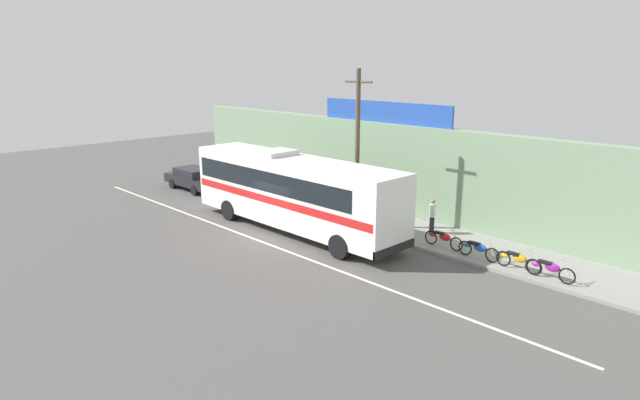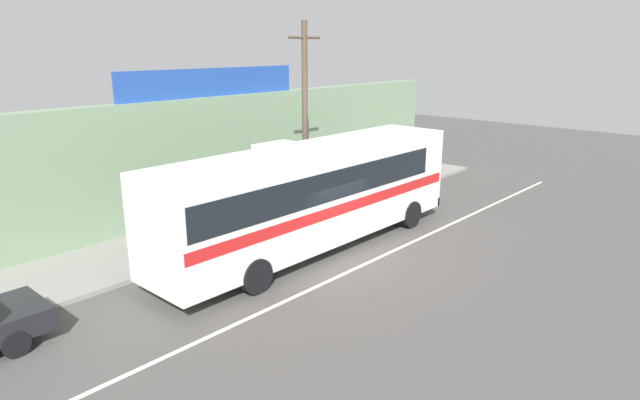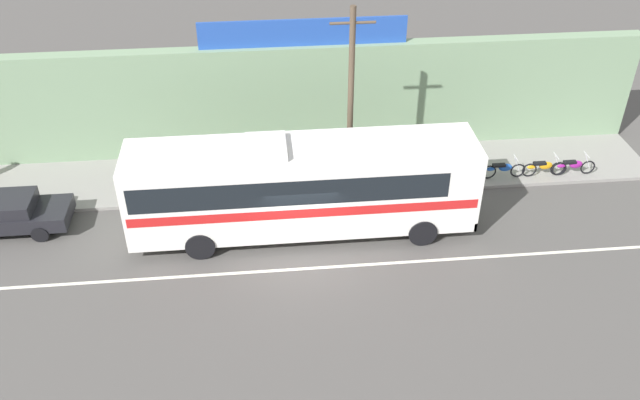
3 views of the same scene
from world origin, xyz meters
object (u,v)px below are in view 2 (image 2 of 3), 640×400
at_px(motorcycle_black, 413,173).
at_px(motorcycle_orange, 368,185).
at_px(utility_pole, 305,120).
at_px(pedestrian_by_curb, 325,175).
at_px(motorcycle_blue, 427,169).
at_px(intercity_bus, 312,191).
at_px(motorcycle_purple, 393,179).

bearing_deg(motorcycle_black, motorcycle_orange, 177.28).
bearing_deg(utility_pole, motorcycle_orange, 5.28).
bearing_deg(pedestrian_by_curb, motorcycle_black, -16.90).
height_order(utility_pole, motorcycle_blue, utility_pole).
bearing_deg(motorcycle_blue, intercity_bus, -167.55).
bearing_deg(motorcycle_black, pedestrian_by_curb, 163.10).
bearing_deg(utility_pole, motorcycle_black, 1.88).
height_order(motorcycle_orange, motorcycle_black, same).
relative_size(intercity_bus, motorcycle_blue, 6.71).
bearing_deg(motorcycle_black, motorcycle_blue, -1.51).
height_order(motorcycle_blue, pedestrian_by_curb, pedestrian_by_curb).
distance_m(motorcycle_orange, pedestrian_by_curb, 2.07).
xyz_separation_m(motorcycle_black, motorcycle_blue, (1.26, -0.03, 0.00)).
bearing_deg(utility_pole, motorcycle_purple, 2.54).
bearing_deg(motorcycle_orange, utility_pole, -174.72).
height_order(intercity_bus, motorcycle_purple, intercity_bus).
height_order(intercity_bus, motorcycle_orange, intercity_bus).
relative_size(motorcycle_orange, motorcycle_blue, 1.03).
relative_size(motorcycle_orange, pedestrian_by_curb, 1.16).
distance_m(motorcycle_orange, motorcycle_black, 3.46).
bearing_deg(intercity_bus, motorcycle_blue, 12.45).
bearing_deg(pedestrian_by_curb, utility_pole, -150.80).
height_order(motorcycle_black, motorcycle_purple, same).
bearing_deg(utility_pole, intercity_bus, -132.02).
height_order(motorcycle_black, motorcycle_blue, same).
relative_size(intercity_bus, utility_pole, 1.64).
bearing_deg(motorcycle_purple, motorcycle_blue, -1.01).
xyz_separation_m(intercity_bus, motorcycle_blue, (11.42, 2.52, -1.50)).
height_order(intercity_bus, utility_pole, utility_pole).
height_order(utility_pole, pedestrian_by_curb, utility_pole).
xyz_separation_m(intercity_bus, pedestrian_by_curb, (5.22, 4.05, -0.98)).
bearing_deg(motorcycle_blue, pedestrian_by_curb, 166.11).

